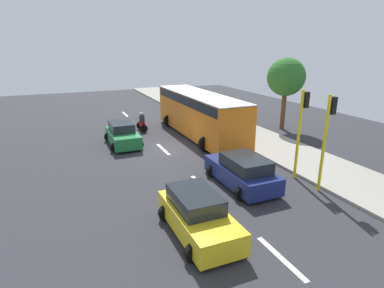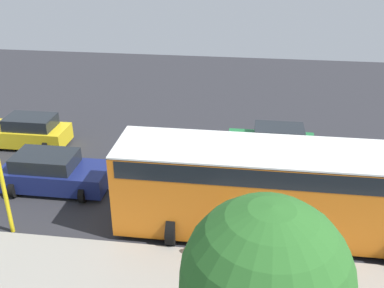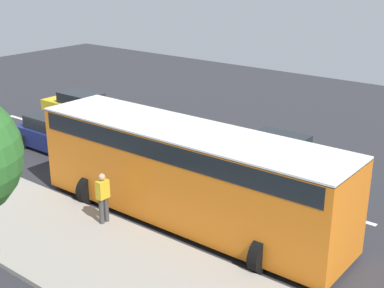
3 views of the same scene
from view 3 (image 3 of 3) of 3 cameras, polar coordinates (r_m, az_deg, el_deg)
ground_plane at (r=21.47m, az=0.95°, el=-3.24°), size 40.00×60.00×0.10m
sidewalk at (r=16.95m, az=-13.83°, el=-9.91°), size 4.00×60.00×0.15m
lane_stripe_far_north at (r=29.87m, az=-17.66°, el=2.52°), size 0.20×2.40×0.01m
lane_stripe_north at (r=25.30m, az=-9.90°, el=0.17°), size 0.20×2.40×0.01m
lane_stripe_mid at (r=21.45m, az=0.95°, el=-3.10°), size 0.20×2.40×0.01m
lane_stripe_south at (r=18.75m, az=15.78°, el=-7.34°), size 0.20×2.40×0.01m
car_dark_blue at (r=24.58m, az=-14.21°, el=1.01°), size 2.29×4.28×1.52m
car_green at (r=21.86m, az=8.77°, el=-0.91°), size 2.13×3.93×1.52m
car_yellow_cab at (r=28.92m, az=-12.11°, el=3.92°), size 2.14×4.03×1.52m
city_bus at (r=17.00m, az=-0.62°, el=-2.59°), size 3.20×11.00×3.16m
motorcycle at (r=18.82m, az=13.71°, el=-4.91°), size 0.60×1.30×1.53m
pedestrian_near_signal at (r=17.13m, az=-9.55°, el=-5.58°), size 0.40×0.24×1.69m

